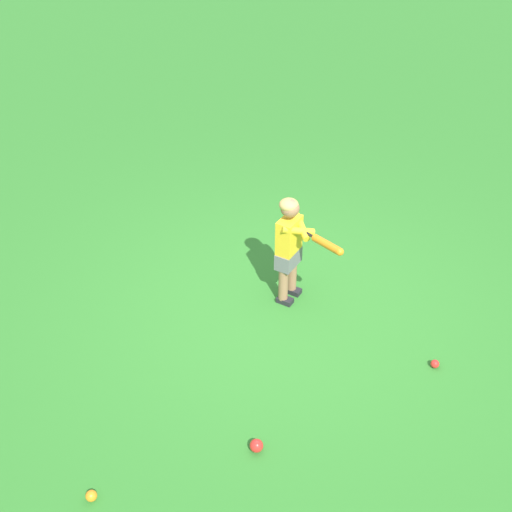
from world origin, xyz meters
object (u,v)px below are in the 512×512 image
object	(u,v)px
play_ball_behind_batter	(91,496)
play_ball_center_lawn	(256,446)
play_ball_midfield	(435,364)
child_batter	(291,242)

from	to	relation	value
play_ball_behind_batter	play_ball_center_lawn	bearing A→B (deg)	-61.49
play_ball_midfield	child_batter	bearing A→B (deg)	60.43
play_ball_midfield	play_ball_behind_batter	world-z (taller)	play_ball_behind_batter
play_ball_center_lawn	play_ball_behind_batter	size ratio (longest dim) A/B	1.25
play_ball_midfield	play_ball_center_lawn	xyz separation A→B (m)	(-1.07, 1.37, 0.01)
play_ball_midfield	play_ball_behind_batter	size ratio (longest dim) A/B	0.90
child_batter	play_ball_midfield	bearing A→B (deg)	-119.57
child_batter	play_ball_midfield	world-z (taller)	child_batter
play_ball_center_lawn	play_ball_midfield	bearing A→B (deg)	-51.82
play_ball_behind_batter	child_batter	bearing A→B (deg)	-25.14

